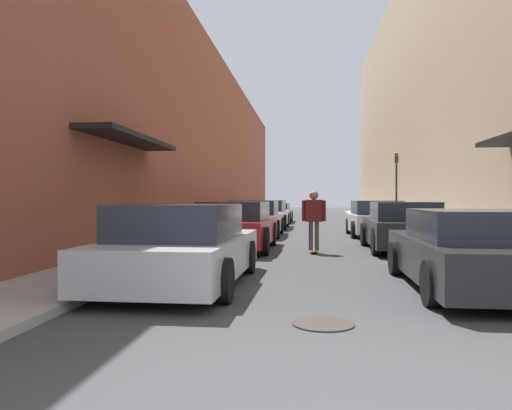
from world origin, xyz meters
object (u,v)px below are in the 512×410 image
at_px(parked_car_left_4, 275,213).
at_px(manhole_cover, 323,324).
at_px(parked_car_left_2, 254,219).
at_px(parked_car_left_3, 268,215).
at_px(skateboarder, 314,215).
at_px(parked_car_right_2, 376,219).
at_px(parked_car_right_1, 403,227).
at_px(parked_car_left_0, 181,247).
at_px(parked_car_right_0, 471,251).
at_px(traffic_light, 396,181).
at_px(parked_car_left_1, 235,227).

relative_size(parked_car_left_4, manhole_cover, 6.62).
xyz_separation_m(parked_car_left_2, parked_car_left_3, (0.12, 4.92, 0.01)).
bearing_deg(skateboarder, parked_car_right_2, 68.84).
distance_m(parked_car_left_4, parked_car_right_2, 11.49).
bearing_deg(parked_car_right_1, parked_car_left_4, 106.21).
relative_size(parked_car_left_0, parked_car_left_3, 0.98).
distance_m(parked_car_left_0, parked_car_right_1, 7.58).
height_order(parked_car_right_0, skateboarder, skateboarder).
bearing_deg(parked_car_right_1, manhole_cover, -105.99).
bearing_deg(parked_car_right_0, parked_car_left_4, 101.91).
xyz_separation_m(parked_car_left_2, manhole_cover, (2.24, -13.14, -0.64)).
height_order(parked_car_right_1, traffic_light, traffic_light).
distance_m(parked_car_left_3, manhole_cover, 18.19).
height_order(parked_car_left_2, parked_car_right_2, parked_car_left_2).
distance_m(parked_car_left_3, parked_car_right_1, 10.73).
xyz_separation_m(parked_car_left_4, skateboarder, (2.19, -16.72, 0.42)).
bearing_deg(skateboarder, parked_car_left_0, -113.08).
relative_size(skateboarder, manhole_cover, 2.34).
xyz_separation_m(parked_car_left_0, traffic_light, (6.31, 16.98, 1.66)).
height_order(parked_car_left_0, skateboarder, skateboarder).
bearing_deg(parked_car_right_2, parked_car_left_1, -128.76).
bearing_deg(parked_car_left_0, parked_car_left_2, 89.97).
distance_m(parked_car_right_2, traffic_light, 6.13).
relative_size(parked_car_right_0, parked_car_right_1, 1.05).
relative_size(parked_car_right_0, manhole_cover, 6.45).
distance_m(parked_car_right_0, skateboarder, 5.61).
height_order(parked_car_left_0, manhole_cover, parked_car_left_0).
relative_size(parked_car_left_3, skateboarder, 2.80).
height_order(parked_car_left_1, parked_car_left_3, parked_car_left_3).
bearing_deg(parked_car_left_0, parked_car_right_2, 67.96).
height_order(parked_car_left_1, parked_car_right_1, parked_car_left_1).
bearing_deg(traffic_light, parked_car_left_2, -135.68).
height_order(parked_car_left_0, parked_car_right_0, parked_car_left_0).
relative_size(parked_car_right_0, traffic_light, 1.28).
height_order(parked_car_left_1, parked_car_right_2, parked_car_right_2).
bearing_deg(manhole_cover, parked_car_left_0, 134.14).
bearing_deg(skateboarder, parked_car_left_1, 166.67).
bearing_deg(manhole_cover, parked_car_right_2, 80.23).
bearing_deg(manhole_cover, parked_car_left_1, 105.40).
distance_m(parked_car_right_1, manhole_cover, 8.67).
bearing_deg(skateboarder, manhole_cover, -89.68).
relative_size(parked_car_left_0, parked_car_right_1, 1.04).
bearing_deg(parked_car_left_1, parked_car_left_3, 89.50).
distance_m(parked_car_left_4, skateboarder, 16.87).
height_order(parked_car_left_0, traffic_light, traffic_light).
distance_m(parked_car_left_0, parked_car_right_0, 4.60).
height_order(parked_car_left_3, manhole_cover, parked_car_left_3).
bearing_deg(parked_car_left_4, parked_car_left_2, -90.02).
bearing_deg(traffic_light, skateboarder, -109.18).
relative_size(parked_car_left_0, parked_car_right_0, 0.99).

